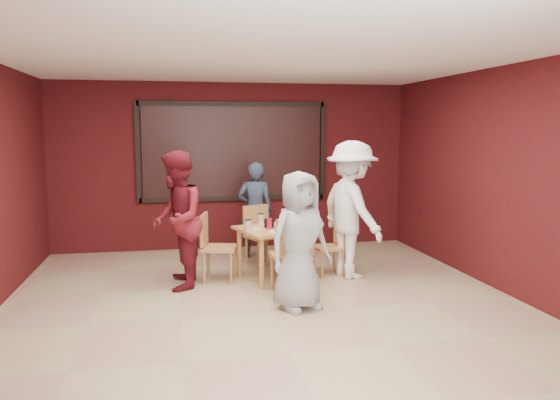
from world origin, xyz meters
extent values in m
plane|color=tan|center=(0.00, 0.00, 0.00)|extent=(7.00, 7.00, 0.00)
cube|color=black|center=(0.00, 3.45, 1.65)|extent=(3.00, 0.02, 1.50)
cube|color=tan|center=(0.31, 1.35, 0.68)|extent=(1.10, 1.10, 0.04)
cylinder|color=tan|center=(-0.13, 1.60, 0.33)|extent=(0.07, 0.07, 0.67)
cylinder|color=tan|center=(0.55, 1.79, 0.33)|extent=(0.07, 0.07, 0.67)
cylinder|color=tan|center=(0.06, 0.91, 0.33)|extent=(0.07, 0.07, 0.67)
cylinder|color=tan|center=(0.75, 1.11, 0.33)|extent=(0.07, 0.07, 0.67)
cylinder|color=silver|center=(0.31, 1.07, 0.71)|extent=(0.23, 0.23, 0.01)
cone|color=#E5C251|center=(0.31, 1.07, 0.72)|extent=(0.21, 0.21, 0.02)
cylinder|color=beige|center=(0.43, 0.99, 0.77)|extent=(0.09, 0.09, 0.14)
cylinder|color=black|center=(0.43, 0.99, 0.85)|extent=(0.09, 0.09, 0.01)
cylinder|color=silver|center=(0.31, 1.63, 0.71)|extent=(0.23, 0.23, 0.01)
cone|color=#E5C251|center=(0.31, 1.63, 0.72)|extent=(0.21, 0.21, 0.02)
cylinder|color=beige|center=(0.18, 1.72, 0.77)|extent=(0.09, 0.09, 0.14)
cylinder|color=black|center=(0.18, 1.72, 0.85)|extent=(0.09, 0.09, 0.01)
cylinder|color=silver|center=(0.03, 1.35, 0.71)|extent=(0.23, 0.23, 0.01)
cone|color=#E5C251|center=(0.03, 1.35, 0.72)|extent=(0.21, 0.21, 0.02)
cylinder|color=beige|center=(-0.06, 1.23, 0.77)|extent=(0.09, 0.09, 0.14)
cylinder|color=black|center=(-0.06, 1.23, 0.85)|extent=(0.09, 0.09, 0.01)
cylinder|color=silver|center=(0.59, 1.35, 0.71)|extent=(0.23, 0.23, 0.01)
cone|color=#E5C251|center=(0.59, 1.35, 0.72)|extent=(0.21, 0.21, 0.02)
cylinder|color=beige|center=(0.67, 1.48, 0.77)|extent=(0.09, 0.09, 0.14)
cylinder|color=black|center=(0.67, 1.48, 0.85)|extent=(0.09, 0.09, 0.01)
cylinder|color=beige|center=(0.38, 1.32, 0.75)|extent=(0.06, 0.06, 0.10)
cylinder|color=beige|center=(0.33, 1.28, 0.75)|extent=(0.05, 0.05, 0.08)
cylinder|color=#BC0D2E|center=(0.23, 1.31, 0.78)|extent=(0.07, 0.07, 0.15)
cube|color=black|center=(0.25, 1.43, 0.76)|extent=(0.13, 0.06, 0.12)
cube|color=#B98F48|center=(0.39, 0.67, 0.48)|extent=(0.49, 0.49, 0.04)
cylinder|color=#B98F48|center=(0.57, 0.87, 0.23)|extent=(0.04, 0.04, 0.46)
cylinder|color=#B98F48|center=(0.19, 0.85, 0.23)|extent=(0.04, 0.04, 0.46)
cylinder|color=#B98F48|center=(0.58, 0.49, 0.23)|extent=(0.04, 0.04, 0.46)
cylinder|color=#B98F48|center=(0.20, 0.47, 0.23)|extent=(0.04, 0.04, 0.46)
cube|color=#B98F48|center=(0.40, 0.46, 0.75)|extent=(0.47, 0.06, 0.45)
cube|color=#B98F48|center=(0.27, 2.13, 0.44)|extent=(0.56, 0.56, 0.04)
cylinder|color=#B98F48|center=(0.18, 1.90, 0.21)|extent=(0.04, 0.04, 0.42)
cylinder|color=#B98F48|center=(0.50, 2.03, 0.21)|extent=(0.04, 0.04, 0.42)
cylinder|color=#B98F48|center=(0.05, 2.22, 0.21)|extent=(0.04, 0.04, 0.42)
cylinder|color=#B98F48|center=(0.37, 2.35, 0.21)|extent=(0.04, 0.04, 0.42)
cube|color=#B98F48|center=(0.20, 2.31, 0.69)|extent=(0.41, 0.19, 0.41)
cube|color=#B98F48|center=(-0.43, 1.42, 0.45)|extent=(0.53, 0.53, 0.04)
cylinder|color=#B98F48|center=(-0.29, 1.20, 0.21)|extent=(0.04, 0.04, 0.43)
cylinder|color=#B98F48|center=(-0.21, 1.55, 0.21)|extent=(0.04, 0.04, 0.43)
cylinder|color=#B98F48|center=(-0.64, 1.28, 0.21)|extent=(0.04, 0.04, 0.43)
cylinder|color=#B98F48|center=(-0.56, 1.63, 0.21)|extent=(0.04, 0.04, 0.43)
cube|color=#B98F48|center=(-0.62, 1.46, 0.70)|extent=(0.14, 0.44, 0.42)
cube|color=#B98F48|center=(1.09, 1.43, 0.39)|extent=(0.42, 0.42, 0.04)
cylinder|color=#B98F48|center=(0.92, 1.57, 0.18)|extent=(0.03, 0.03, 0.37)
cylinder|color=#B98F48|center=(0.96, 1.26, 0.18)|extent=(0.03, 0.03, 0.37)
cylinder|color=#B98F48|center=(1.23, 1.60, 0.18)|extent=(0.03, 0.03, 0.37)
cylinder|color=#B98F48|center=(1.26, 1.30, 0.18)|extent=(0.03, 0.03, 0.37)
cube|color=#B98F48|center=(1.26, 1.45, 0.60)|extent=(0.08, 0.38, 0.36)
imported|color=#9D9D9D|center=(0.36, 0.10, 0.78)|extent=(0.90, 0.75, 1.56)
imported|color=#2C384F|center=(0.25, 2.66, 0.76)|extent=(0.61, 0.45, 1.52)
imported|color=maroon|center=(-0.98, 1.21, 0.88)|extent=(0.72, 0.90, 1.76)
imported|color=white|center=(1.37, 1.29, 0.93)|extent=(0.99, 1.35, 1.87)
camera|label=1|loc=(-1.01, -5.73, 2.02)|focal=35.00mm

